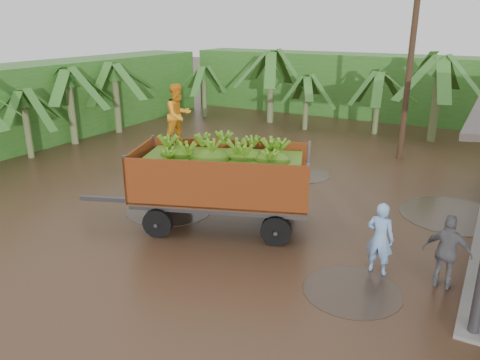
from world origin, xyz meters
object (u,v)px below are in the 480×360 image
Objects in this scene: banana_trailer at (221,176)px; utility_pole at (411,52)px; man_blue at (380,238)px; man_grey at (447,252)px.

utility_pole reaches higher than banana_trailer.
man_blue is 10.53m from utility_pole.
man_blue is 1.02× the size of man_grey.
banana_trailer reaches higher than man_blue.
man_blue is at bearing -26.71° from banana_trailer.
banana_trailer is at bearing -107.63° from utility_pole.
man_grey is at bearing -24.69° from banana_trailer.
banana_trailer is 3.88× the size of man_blue.
man_grey is at bearing -173.08° from man_blue.
man_grey is 10.76m from utility_pole.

